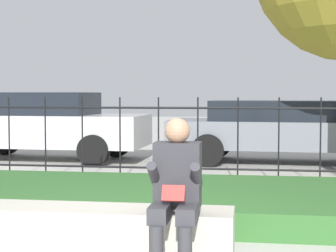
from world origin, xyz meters
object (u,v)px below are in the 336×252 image
person_seated_reader (176,189)px  car_parked_left (44,124)px  car_parked_center (280,129)px  stone_bench (88,235)px

person_seated_reader → car_parked_left: bearing=118.1°
car_parked_center → stone_bench: bearing=-102.8°
stone_bench → car_parked_center: car_parked_center is taller
car_parked_center → car_parked_left: 5.06m
person_seated_reader → car_parked_left: 8.17m
car_parked_center → car_parked_left: size_ratio=1.07×
stone_bench → car_parked_left: size_ratio=0.58×
person_seated_reader → car_parked_left: (-3.85, 7.20, 0.10)m
person_seated_reader → car_parked_left: car_parked_left is taller
car_parked_center → car_parked_left: bearing=-175.1°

